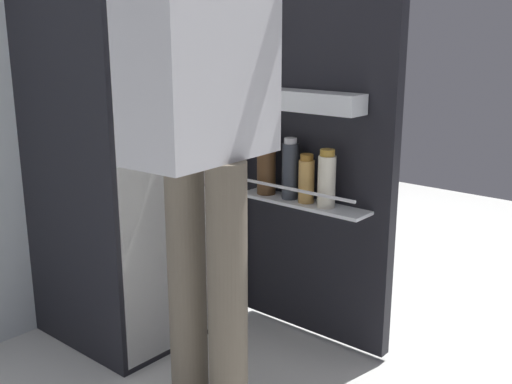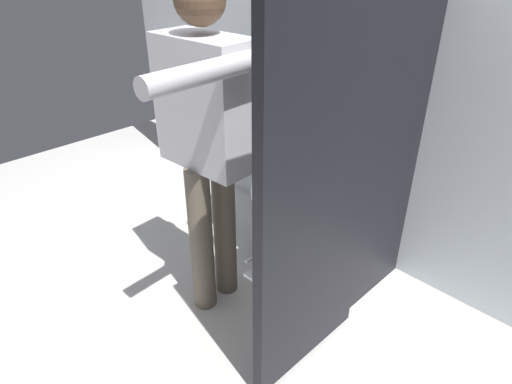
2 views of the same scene
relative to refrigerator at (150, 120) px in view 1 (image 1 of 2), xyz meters
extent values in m
plane|color=silver|center=(-0.03, -0.48, -0.84)|extent=(5.78, 5.78, 0.00)
cube|color=black|center=(-0.03, 0.06, 0.00)|extent=(0.66, 0.57, 1.69)
cube|color=white|center=(-0.03, -0.22, 0.00)|extent=(0.62, 0.01, 1.65)
cube|color=white|center=(-0.03, -0.18, 0.01)|extent=(0.58, 0.09, 0.01)
cube|color=black|center=(0.32, -0.55, 0.01)|extent=(0.05, 0.64, 1.64)
cube|color=white|center=(0.24, -0.55, -0.28)|extent=(0.12, 0.52, 0.01)
cylinder|color=silver|center=(0.19, -0.55, -0.22)|extent=(0.01, 0.50, 0.01)
cube|color=white|center=(0.24, -0.55, 0.09)|extent=(0.10, 0.44, 0.07)
cylinder|color=brown|center=(0.24, -0.38, -0.17)|extent=(0.07, 0.07, 0.20)
cylinder|color=black|center=(0.24, -0.38, -0.06)|extent=(0.06, 0.06, 0.02)
cylinder|color=#EDE5CC|center=(0.24, -0.65, -0.18)|extent=(0.06, 0.06, 0.18)
cylinder|color=#B78933|center=(0.24, -0.65, -0.08)|extent=(0.05, 0.05, 0.02)
cylinder|color=tan|center=(0.24, -0.56, -0.20)|extent=(0.06, 0.06, 0.16)
cylinder|color=#996623|center=(0.24, -0.56, -0.11)|extent=(0.05, 0.05, 0.02)
cylinder|color=#333842|center=(0.24, -0.49, -0.17)|extent=(0.06, 0.06, 0.21)
cylinder|color=silver|center=(0.24, -0.49, -0.06)|extent=(0.05, 0.05, 0.02)
cylinder|color=#665B4C|center=(-0.30, -0.50, -0.43)|extent=(0.12, 0.12, 0.82)
cylinder|color=#665B4C|center=(-0.29, -0.66, -0.43)|extent=(0.12, 0.12, 0.82)
cube|color=silver|center=(-0.29, -0.58, 0.27)|extent=(0.47, 0.25, 0.58)
cylinder|color=silver|center=(-0.31, -0.35, 0.25)|extent=(0.08, 0.08, 0.55)
camera|label=1|loc=(-1.50, -1.80, 0.33)|focal=42.81mm
camera|label=2|loc=(1.21, -1.76, 0.90)|focal=31.33mm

